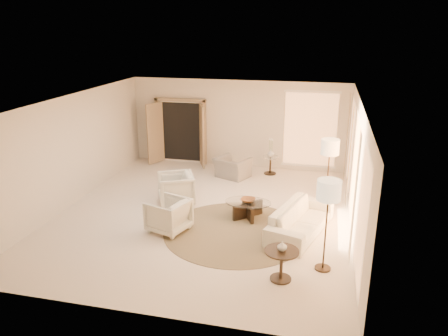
% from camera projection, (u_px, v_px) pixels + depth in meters
% --- Properties ---
extents(room, '(7.04, 8.04, 2.83)m').
position_uv_depth(room, '(204.00, 160.00, 10.34)').
color(room, '#F2E0CB').
rests_on(room, ground).
extents(windows_right, '(0.10, 6.40, 2.40)m').
position_uv_depth(windows_right, '(354.00, 171.00, 9.69)').
color(windows_right, '#FFAD66').
rests_on(windows_right, room).
extents(window_back_corner, '(1.70, 0.10, 2.40)m').
position_uv_depth(window_back_corner, '(310.00, 130.00, 13.50)').
color(window_back_corner, '#FFAD66').
rests_on(window_back_corner, room).
extents(curtains_right, '(0.06, 5.20, 2.60)m').
position_uv_depth(curtains_right, '(350.00, 162.00, 10.55)').
color(curtains_right, tan).
rests_on(curtains_right, room).
extents(french_doors, '(1.95, 0.66, 2.16)m').
position_uv_depth(french_doors, '(180.00, 132.00, 14.39)').
color(french_doors, tan).
rests_on(french_doors, room).
extents(area_rug, '(3.28, 3.28, 0.01)m').
position_uv_depth(area_rug, '(236.00, 231.00, 9.87)').
color(area_rug, '#453925').
rests_on(area_rug, room).
extents(sofa, '(1.45, 2.35, 0.64)m').
position_uv_depth(sofa, '(301.00, 220.00, 9.72)').
color(sofa, silver).
rests_on(sofa, room).
extents(armchair_left, '(1.11, 1.14, 0.90)m').
position_uv_depth(armchair_left, '(176.00, 187.00, 11.27)').
color(armchair_left, silver).
rests_on(armchair_left, room).
extents(armchair_right, '(0.97, 1.00, 0.83)m').
position_uv_depth(armchair_right, '(168.00, 214.00, 9.79)').
color(armchair_right, silver).
rests_on(armchair_right, room).
extents(accent_chair, '(1.12, 0.94, 0.83)m').
position_uv_depth(accent_chair, '(232.00, 164.00, 13.23)').
color(accent_chair, gray).
rests_on(accent_chair, room).
extents(coffee_table, '(1.28, 1.28, 0.41)m').
position_uv_depth(coffee_table, '(248.00, 208.00, 10.51)').
color(coffee_table, black).
rests_on(coffee_table, room).
extents(end_table, '(0.63, 0.63, 0.60)m').
position_uv_depth(end_table, '(281.00, 260.00, 7.90)').
color(end_table, black).
rests_on(end_table, room).
extents(side_table, '(0.49, 0.49, 0.57)m').
position_uv_depth(side_table, '(270.00, 163.00, 13.56)').
color(side_table, black).
rests_on(side_table, room).
extents(floor_lamp_near, '(0.44, 0.44, 1.83)m').
position_uv_depth(floor_lamp_near, '(330.00, 150.00, 10.58)').
color(floor_lamp_near, black).
rests_on(floor_lamp_near, room).
extents(floor_lamp_far, '(0.44, 0.44, 1.81)m').
position_uv_depth(floor_lamp_far, '(329.00, 194.00, 7.89)').
color(floor_lamp_far, black).
rests_on(floor_lamp_far, room).
extents(bowl, '(0.39, 0.39, 0.08)m').
position_uv_depth(bowl, '(248.00, 200.00, 10.45)').
color(bowl, brown).
rests_on(bowl, coffee_table).
extents(end_vase, '(0.18, 0.18, 0.18)m').
position_uv_depth(end_vase, '(282.00, 246.00, 7.81)').
color(end_vase, silver).
rests_on(end_vase, end_table).
extents(side_vase, '(0.21, 0.21, 0.22)m').
position_uv_depth(side_vase, '(271.00, 153.00, 13.45)').
color(side_vase, silver).
rests_on(side_vase, side_table).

